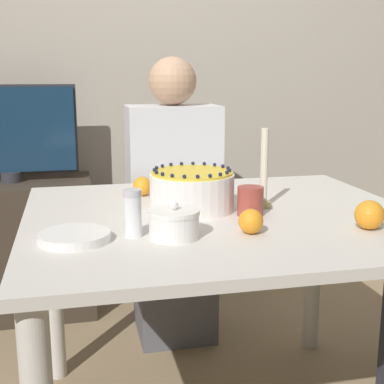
{
  "coord_description": "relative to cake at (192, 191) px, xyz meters",
  "views": [
    {
      "loc": [
        -0.45,
        -1.56,
        1.2
      ],
      "look_at": [
        -0.08,
        0.07,
        0.83
      ],
      "focal_mm": 50.0,
      "sensor_mm": 36.0,
      "label": 1
    }
  ],
  "objects": [
    {
      "name": "dining_table",
      "position": [
        0.08,
        -0.07,
        -0.18
      ],
      "size": [
        1.22,
        1.07,
        0.77
      ],
      "color": "beige",
      "rests_on": "ground_plane"
    },
    {
      "name": "orange_fruit_0",
      "position": [
        -0.13,
        0.24,
        -0.03
      ],
      "size": [
        0.07,
        0.07,
        0.07
      ],
      "color": "orange",
      "rests_on": "dining_table"
    },
    {
      "name": "wall_behind",
      "position": [
        0.08,
        1.33,
        0.47
      ],
      "size": [
        8.0,
        0.05,
        2.6
      ],
      "color": "#ADA393",
      "rests_on": "ground_plane"
    },
    {
      "name": "cup",
      "position": [
        0.16,
        -0.11,
        -0.02
      ],
      "size": [
        0.08,
        0.08,
        0.09
      ],
      "color": "#993D33",
      "rests_on": "dining_table"
    },
    {
      "name": "sugar_shaker",
      "position": [
        -0.22,
        -0.24,
        0.0
      ],
      "size": [
        0.05,
        0.05,
        0.13
      ],
      "color": "white",
      "rests_on": "dining_table"
    },
    {
      "name": "candle",
      "position": [
        0.23,
        -0.02,
        0.04
      ],
      "size": [
        0.05,
        0.05,
        0.26
      ],
      "color": "tan",
      "rests_on": "dining_table"
    },
    {
      "name": "sugar_bowl",
      "position": [
        -0.11,
        -0.28,
        -0.02
      ],
      "size": [
        0.14,
        0.14,
        0.1
      ],
      "color": "white",
      "rests_on": "dining_table"
    },
    {
      "name": "cake",
      "position": [
        0.0,
        0.0,
        0.0
      ],
      "size": [
        0.27,
        0.27,
        0.14
      ],
      "color": "white",
      "rests_on": "dining_table"
    },
    {
      "name": "side_cabinet",
      "position": [
        -0.66,
        1.08,
        -0.49
      ],
      "size": [
        0.76,
        0.43,
        0.68
      ],
      "color": "#382D23",
      "rests_on": "ground_plane"
    },
    {
      "name": "person_man_blue_shirt",
      "position": [
        0.07,
        0.67,
        -0.28
      ],
      "size": [
        0.4,
        0.34,
        1.27
      ],
      "rotation": [
        0.0,
        0.0,
        3.14
      ],
      "color": "#595960",
      "rests_on": "ground_plane"
    },
    {
      "name": "orange_fruit_2",
      "position": [
        0.1,
        -0.29,
        -0.03
      ],
      "size": [
        0.07,
        0.07,
        0.07
      ],
      "color": "orange",
      "rests_on": "dining_table"
    },
    {
      "name": "tv_monitor",
      "position": [
        -0.66,
        1.08,
        0.09
      ],
      "size": [
        0.65,
        0.1,
        0.47
      ],
      "color": "#2D2D33",
      "rests_on": "side_cabinet"
    },
    {
      "name": "orange_fruit_1",
      "position": [
        0.44,
        -0.32,
        -0.02
      ],
      "size": [
        0.08,
        0.08,
        0.08
      ],
      "color": "orange",
      "rests_on": "dining_table"
    },
    {
      "name": "plate_stack",
      "position": [
        -0.37,
        -0.25,
        -0.05
      ],
      "size": [
        0.19,
        0.19,
        0.02
      ],
      "color": "white",
      "rests_on": "dining_table"
    }
  ]
}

